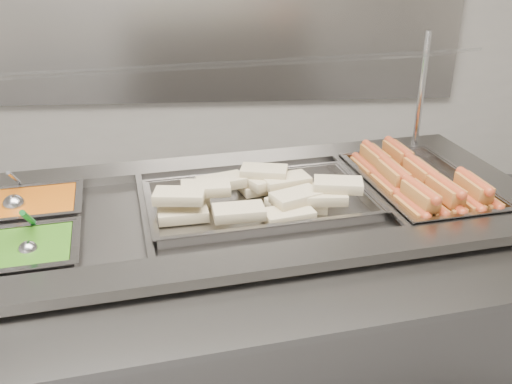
{
  "coord_description": "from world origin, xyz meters",
  "views": [
    {
      "loc": [
        -0.05,
        -1.19,
        1.62
      ],
      "look_at": [
        0.06,
        0.38,
        0.89
      ],
      "focal_mm": 40.0,
      "sensor_mm": 36.0,
      "label": 1
    }
  ],
  "objects": [
    {
      "name": "tray_rail",
      "position": [
        0.1,
        -0.11,
        0.82
      ],
      "size": [
        1.76,
        0.65,
        0.05
      ],
      "color": "slate",
      "rests_on": "steam_counter"
    },
    {
      "name": "hotdogs_in_buns",
      "position": [
        0.59,
        0.46,
        0.88
      ],
      "size": [
        0.37,
        0.53,
        0.11
      ],
      "color": "#9C4D20",
      "rests_on": "pan_hotdogs"
    },
    {
      "name": "pan_wraps",
      "position": [
        0.07,
        0.38,
        0.84
      ],
      "size": [
        0.72,
        0.5,
        0.07
      ],
      "color": "gray",
      "rests_on": "steam_counter"
    },
    {
      "name": "sneeze_guard",
      "position": [
        -0.03,
        0.58,
        1.22
      ],
      "size": [
        1.62,
        0.56,
        0.43
      ],
      "color": "silver",
      "rests_on": "steam_counter"
    },
    {
      "name": "pan_beans",
      "position": [
        -0.63,
        0.4,
        0.83
      ],
      "size": [
        0.33,
        0.28,
        0.1
      ],
      "color": "gray",
      "rests_on": "steam_counter"
    },
    {
      "name": "steam_counter",
      "position": [
        0.01,
        0.37,
        0.43
      ],
      "size": [
        1.93,
        1.12,
        0.87
      ],
      "color": "slate",
      "rests_on": "ground"
    },
    {
      "name": "tortilla_wraps",
      "position": [
        0.08,
        0.39,
        0.88
      ],
      "size": [
        0.63,
        0.36,
        0.09
      ],
      "color": "tan",
      "rests_on": "pan_wraps"
    },
    {
      "name": "pan_peas",
      "position": [
        -0.58,
        0.12,
        0.83
      ],
      "size": [
        0.33,
        0.28,
        0.1
      ],
      "color": "gray",
      "rests_on": "steam_counter"
    },
    {
      "name": "serving_spoon",
      "position": [
        -0.55,
        0.12,
        0.88
      ],
      "size": [
        0.06,
        0.17,
        0.14
      ],
      "color": "#B7B8BD",
      "rests_on": "pan_peas"
    },
    {
      "name": "pan_hotdogs",
      "position": [
        0.61,
        0.48,
        0.83
      ],
      "size": [
        0.42,
        0.58,
        0.1
      ],
      "color": "gray",
      "rests_on": "steam_counter"
    },
    {
      "name": "ladle",
      "position": [
        -0.66,
        0.38,
        0.88
      ],
      "size": [
        0.07,
        0.19,
        0.14
      ],
      "color": "#B7B8BD",
      "rests_on": "pan_beans"
    },
    {
      "name": "back_panel",
      "position": [
        0.0,
        2.45,
        1.2
      ],
      "size": [
        3.0,
        0.04,
        1.2
      ],
      "primitive_type": "cube",
      "color": "#99948F",
      "rests_on": "ground"
    }
  ]
}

